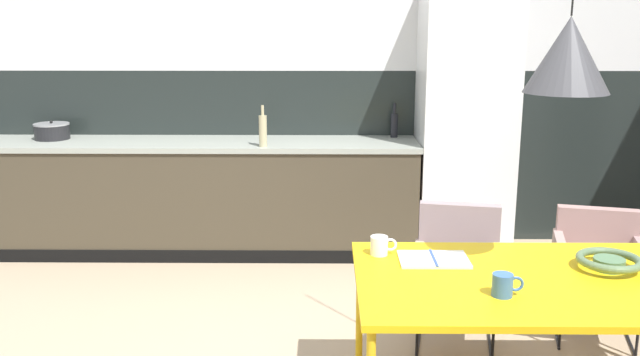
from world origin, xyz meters
name	(u,v)px	position (x,y,z in m)	size (l,w,h in m)	color
back_wall_splashback_dark	(351,156)	(0.00, 2.81, 0.71)	(6.27, 0.12, 1.42)	black
kitchen_counter	(195,196)	(-1.25, 2.45, 0.45)	(3.51, 0.63, 0.89)	#403729
refrigerator_column	(465,124)	(0.86, 2.45, 1.03)	(0.70, 0.60, 2.06)	silver
dining_table	(553,287)	(0.78, 0.02, 0.68)	(1.71, 0.96, 0.72)	gold
armchair_corner_seat	(458,260)	(0.54, 0.88, 0.49)	(0.56, 0.55, 0.79)	gray
armchair_facing_counter	(598,254)	(1.36, 0.98, 0.49)	(0.58, 0.57, 0.73)	gray
fruit_bowl	(609,261)	(1.06, 0.13, 0.76)	(0.29, 0.29, 0.06)	#4C704C
open_book	(434,259)	(0.29, 0.24, 0.73)	(0.32, 0.23, 0.02)	white
mug_dark_espresso	(503,285)	(0.51, -0.17, 0.77)	(0.13, 0.08, 0.09)	#335B93
mug_white_ceramic	(380,246)	(0.05, 0.32, 0.77)	(0.13, 0.08, 0.09)	white
cooking_pot	(52,131)	(-2.38, 2.54, 0.95)	(0.27, 0.27, 0.15)	black
bottle_spice_small	(263,130)	(-0.68, 2.23, 1.01)	(0.06, 0.06, 0.31)	tan
bottle_wine_green	(394,124)	(0.34, 2.66, 1.00)	(0.06, 0.06, 0.28)	black
pendant_lamp_over_table_near	(568,55)	(0.78, 0.07, 1.67)	(0.35, 0.35, 1.27)	black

